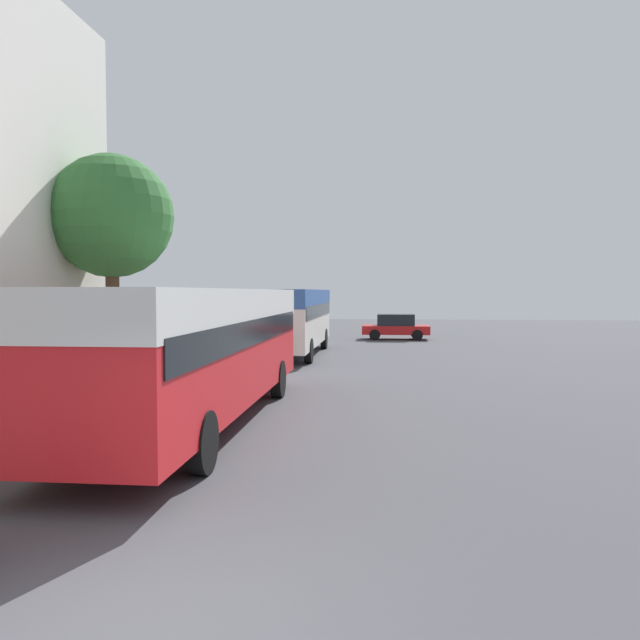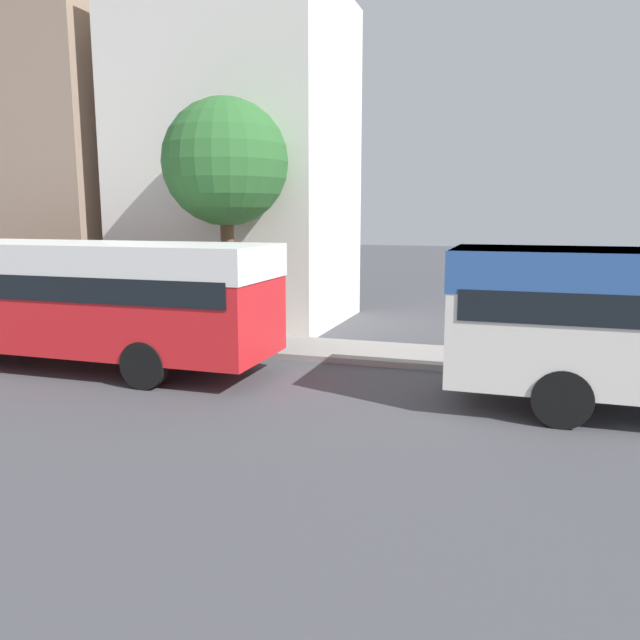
% 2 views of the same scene
% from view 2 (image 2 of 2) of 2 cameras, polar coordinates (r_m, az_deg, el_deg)
% --- Properties ---
extents(building_corner, '(5.89, 7.84, 12.69)m').
position_cam_2_polar(building_corner, '(25.65, -24.34, 15.13)').
color(building_corner, gray).
rests_on(building_corner, ground_plane).
extents(building_midblock, '(5.69, 6.65, 10.32)m').
position_cam_2_polar(building_midblock, '(21.03, -7.29, 14.02)').
color(building_midblock, silver).
rests_on(building_midblock, ground_plane).
extents(bus_lead, '(2.62, 11.49, 2.91)m').
position_cam_2_polar(bus_lead, '(16.11, -24.26, 2.95)').
color(bus_lead, red).
rests_on(bus_lead, ground_plane).
extents(pedestrian_near_curb, '(0.37, 0.37, 1.83)m').
position_cam_2_polar(pedestrian_near_curb, '(15.87, 26.27, -0.23)').
color(pedestrian_near_curb, '#232838').
rests_on(pedestrian_near_curb, sidewalk).
extents(street_tree, '(3.30, 3.30, 6.38)m').
position_cam_2_polar(street_tree, '(16.97, -8.63, 13.95)').
color(street_tree, brown).
rests_on(street_tree, sidewalk).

